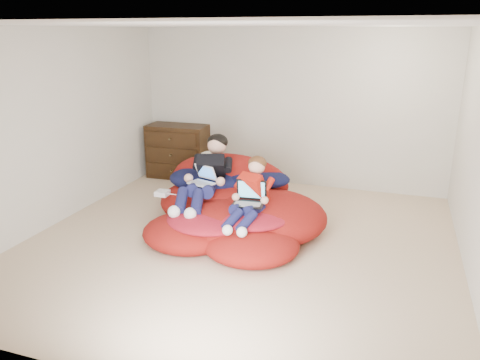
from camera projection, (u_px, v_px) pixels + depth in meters
The scene contains 9 objects.
room_shell at pixel (239, 226), 5.57m from camera, with size 5.10×5.10×2.77m.
dresser at pixel (178, 151), 8.09m from camera, with size 1.03×0.59×0.91m.
beanbag_pile at pixel (232, 208), 6.06m from camera, with size 2.39×2.26×0.87m.
cream_pillow at pixel (211, 159), 6.95m from camera, with size 0.40×0.25×0.25m, color silver.
older_boy at pixel (207, 171), 6.09m from camera, with size 0.49×1.37×0.78m.
younger_boy at pixel (251, 192), 5.53m from camera, with size 0.39×1.00×0.70m.
laptop_white at pixel (203, 178), 5.98m from camera, with size 0.36×0.39×0.21m.
laptop_black at pixel (250, 198), 5.50m from camera, with size 0.38×0.32×0.27m.
power_adapter at pixel (162, 193), 6.10m from camera, with size 0.16×0.16×0.06m, color silver.
Camera 1 is at (1.67, -4.87, 2.43)m, focal length 35.00 mm.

